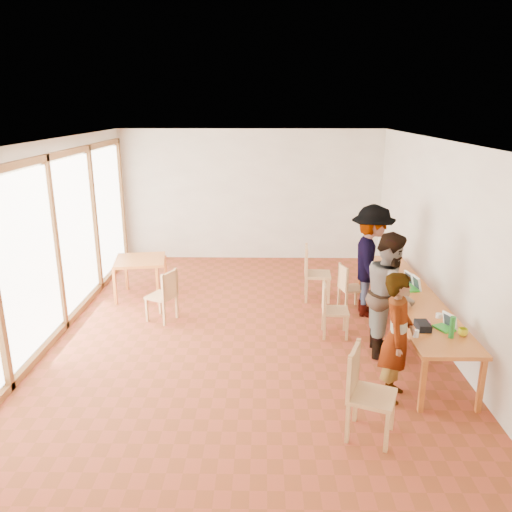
# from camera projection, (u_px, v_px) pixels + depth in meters

# --- Properties ---
(ground) EXTENTS (8.00, 8.00, 0.00)m
(ground) POSITION_uv_depth(u_px,v_px,m) (245.00, 329.00, 8.11)
(ground) COLOR #983D24
(ground) RESTS_ON ground
(wall_back) EXTENTS (6.00, 0.10, 3.00)m
(wall_back) POSITION_uv_depth(u_px,v_px,m) (251.00, 195.00, 11.51)
(wall_back) COLOR white
(wall_back) RESTS_ON ground
(wall_front) EXTENTS (6.00, 0.10, 3.00)m
(wall_front) POSITION_uv_depth(u_px,v_px,m) (226.00, 374.00, 3.85)
(wall_front) COLOR white
(wall_front) RESTS_ON ground
(wall_right) EXTENTS (0.10, 8.00, 3.00)m
(wall_right) POSITION_uv_depth(u_px,v_px,m) (440.00, 241.00, 7.64)
(wall_right) COLOR white
(wall_right) RESTS_ON ground
(window_wall) EXTENTS (0.10, 8.00, 3.00)m
(window_wall) POSITION_uv_depth(u_px,v_px,m) (54.00, 239.00, 7.72)
(window_wall) COLOR white
(window_wall) RESTS_ON ground
(ceiling) EXTENTS (6.00, 8.00, 0.04)m
(ceiling) POSITION_uv_depth(u_px,v_px,m) (244.00, 139.00, 7.24)
(ceiling) COLOR white
(ceiling) RESTS_ON wall_back
(communal_table) EXTENTS (0.80, 4.00, 0.75)m
(communal_table) POSITION_uv_depth(u_px,v_px,m) (408.00, 297.00, 7.58)
(communal_table) COLOR #C76B2C
(communal_table) RESTS_ON ground
(side_table) EXTENTS (0.90, 0.90, 0.75)m
(side_table) POSITION_uv_depth(u_px,v_px,m) (140.00, 263.00, 9.31)
(side_table) COLOR #C76B2C
(side_table) RESTS_ON ground
(chair_near) EXTENTS (0.62, 0.62, 0.55)m
(chair_near) POSITION_uv_depth(u_px,v_px,m) (362.00, 383.00, 5.36)
(chair_near) COLOR tan
(chair_near) RESTS_ON ground
(chair_mid) EXTENTS (0.42, 0.42, 0.46)m
(chair_mid) POSITION_uv_depth(u_px,v_px,m) (330.00, 304.00, 7.76)
(chair_mid) COLOR tan
(chair_mid) RESTS_ON ground
(chair_far) EXTENTS (0.51, 0.51, 0.54)m
(chair_far) POSITION_uv_depth(u_px,v_px,m) (312.00, 267.00, 9.20)
(chair_far) COLOR tan
(chair_far) RESTS_ON ground
(chair_empty) EXTENTS (0.47, 0.47, 0.44)m
(chair_empty) POSITION_uv_depth(u_px,v_px,m) (347.00, 283.00, 8.75)
(chair_empty) COLOR tan
(chair_empty) RESTS_ON ground
(chair_spare) EXTENTS (0.55, 0.55, 0.47)m
(chair_spare) POSITION_uv_depth(u_px,v_px,m) (166.00, 290.00, 8.28)
(chair_spare) COLOR tan
(chair_spare) RESTS_ON ground
(person_near) EXTENTS (0.58, 0.70, 1.63)m
(person_near) POSITION_uv_depth(u_px,v_px,m) (397.00, 337.00, 6.01)
(person_near) COLOR gray
(person_near) RESTS_ON ground
(person_mid) EXTENTS (0.75, 0.93, 1.80)m
(person_mid) POSITION_uv_depth(u_px,v_px,m) (389.00, 293.00, 7.16)
(person_mid) COLOR gray
(person_mid) RESTS_ON ground
(person_far) EXTENTS (0.83, 1.30, 1.93)m
(person_far) POSITION_uv_depth(u_px,v_px,m) (371.00, 261.00, 8.44)
(person_far) COLOR gray
(person_far) RESTS_ON ground
(laptop_near) EXTENTS (0.29, 0.30, 0.20)m
(laptop_near) POSITION_uv_depth(u_px,v_px,m) (447.00, 325.00, 6.37)
(laptop_near) COLOR green
(laptop_near) RESTS_ON communal_table
(laptop_mid) EXTENTS (0.26, 0.28, 0.22)m
(laptop_mid) POSITION_uv_depth(u_px,v_px,m) (414.00, 286.00, 7.72)
(laptop_mid) COLOR green
(laptop_mid) RESTS_ON communal_table
(laptop_far) EXTENTS (0.26, 0.28, 0.20)m
(laptop_far) POSITION_uv_depth(u_px,v_px,m) (406.00, 281.00, 7.97)
(laptop_far) COLOR green
(laptop_far) RESTS_ON communal_table
(yellow_mug) EXTENTS (0.13, 0.13, 0.10)m
(yellow_mug) POSITION_uv_depth(u_px,v_px,m) (463.00, 332.00, 6.17)
(yellow_mug) COLOR #C6C715
(yellow_mug) RESTS_ON communal_table
(green_bottle) EXTENTS (0.07, 0.07, 0.28)m
(green_bottle) POSITION_uv_depth(u_px,v_px,m) (452.00, 327.00, 6.09)
(green_bottle) COLOR #247E2C
(green_bottle) RESTS_ON communal_table
(clear_glass) EXTENTS (0.07, 0.07, 0.09)m
(clear_glass) POSITION_uv_depth(u_px,v_px,m) (416.00, 334.00, 6.14)
(clear_glass) COLOR silver
(clear_glass) RESTS_ON communal_table
(condiment_cup) EXTENTS (0.08, 0.08, 0.06)m
(condiment_cup) POSITION_uv_depth(u_px,v_px,m) (439.00, 316.00, 6.71)
(condiment_cup) COLOR white
(condiment_cup) RESTS_ON communal_table
(pink_phone) EXTENTS (0.05, 0.10, 0.01)m
(pink_phone) POSITION_uv_depth(u_px,v_px,m) (428.00, 322.00, 6.55)
(pink_phone) COLOR #C93D67
(pink_phone) RESTS_ON communal_table
(black_pouch) EXTENTS (0.16, 0.26, 0.09)m
(black_pouch) POSITION_uv_depth(u_px,v_px,m) (423.00, 326.00, 6.36)
(black_pouch) COLOR black
(black_pouch) RESTS_ON communal_table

